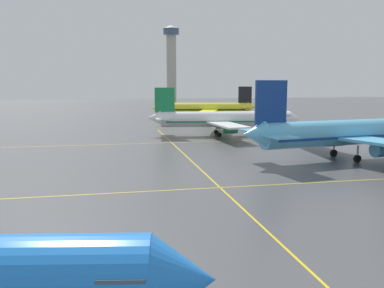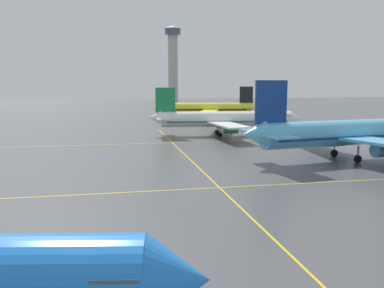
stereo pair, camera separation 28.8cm
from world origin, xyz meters
The scene contains 5 objects.
airliner_second_row centered at (24.60, 46.19, 4.06)m, with size 38.20×32.65×11.88m.
airliner_third_row centered at (12.93, 77.37, 3.61)m, with size 33.99×29.11×10.57m.
airliner_far_left_stand centered at (18.42, 118.35, 3.57)m, with size 33.59×28.63×10.47m.
taxiway_markings centered at (0.00, 33.39, 0.00)m, with size 151.72×116.80×0.01m.
control_tower centered at (21.89, 211.50, 24.15)m, with size 8.82×8.82×42.02m.
Camera 2 is at (-11.60, -9.23, 11.45)m, focal length 38.21 mm.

